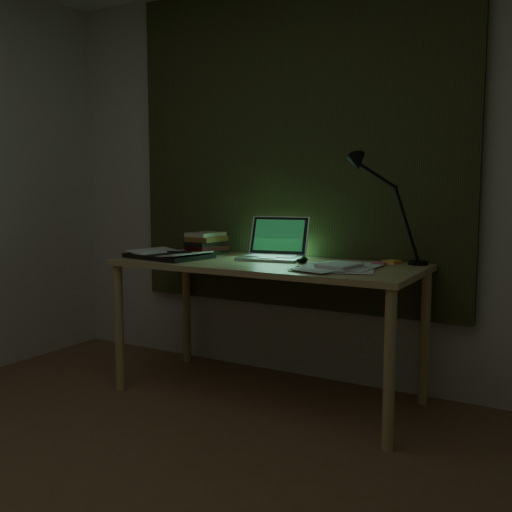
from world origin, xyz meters
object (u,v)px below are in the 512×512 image
(open_textbook, at_px, (169,255))
(loose_papers, at_px, (331,265))
(desk_lamp, at_px, (420,213))
(desk, at_px, (267,330))
(book_stack, at_px, (205,243))
(laptop, at_px, (271,238))

(open_textbook, bearing_deg, loose_papers, 14.57)
(loose_papers, relative_size, desk_lamp, 0.71)
(desk, height_order, book_stack, book_stack)
(desk, height_order, loose_papers, loose_papers)
(laptop, height_order, desk_lamp, desk_lamp)
(desk_lamp, bearing_deg, desk, -171.85)
(open_textbook, xyz_separation_m, book_stack, (0.07, 0.28, 0.05))
(laptop, xyz_separation_m, book_stack, (-0.50, 0.06, -0.06))
(laptop, relative_size, loose_papers, 1.01)
(desk, distance_m, open_textbook, 0.73)
(open_textbook, height_order, desk_lamp, desk_lamp)
(open_textbook, distance_m, desk_lamp, 1.45)
(book_stack, xyz_separation_m, loose_papers, (0.93, -0.20, -0.06))
(laptop, relative_size, desk_lamp, 0.72)
(desk, xyz_separation_m, loose_papers, (0.40, -0.03, 0.40))
(book_stack, bearing_deg, open_textbook, -103.32)
(desk, xyz_separation_m, book_stack, (-0.53, 0.17, 0.46))
(book_stack, bearing_deg, loose_papers, -11.85)
(open_textbook, distance_m, book_stack, 0.29)
(desk, relative_size, loose_papers, 4.31)
(laptop, height_order, open_textbook, laptop)
(desk, relative_size, laptop, 4.25)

